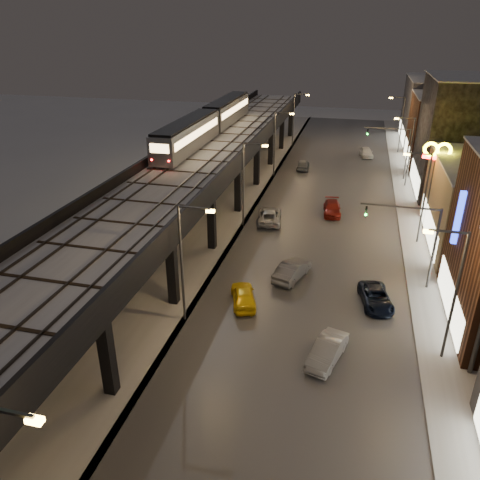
# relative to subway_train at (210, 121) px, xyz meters

# --- Properties ---
(ground) EXTENTS (220.00, 220.00, 0.00)m
(ground) POSITION_rel_subway_train_xyz_m (8.50, -44.54, -8.23)
(ground) COLOR silver
(road_surface) EXTENTS (17.00, 120.00, 0.06)m
(road_surface) POSITION_rel_subway_train_xyz_m (16.00, -9.54, -8.20)
(road_surface) COLOR #46474D
(road_surface) RESTS_ON ground
(sidewalk_right) EXTENTS (4.00, 120.00, 0.14)m
(sidewalk_right) POSITION_rel_subway_train_xyz_m (26.00, -9.54, -8.16)
(sidewalk_right) COLOR #9FA1A8
(sidewalk_right) RESTS_ON ground
(under_viaduct_pavement) EXTENTS (11.00, 120.00, 0.06)m
(under_viaduct_pavement) POSITION_rel_subway_train_xyz_m (2.50, -9.54, -8.20)
(under_viaduct_pavement) COLOR #9FA1A8
(under_viaduct_pavement) RESTS_ON ground
(elevated_viaduct) EXTENTS (9.00, 100.00, 6.30)m
(elevated_viaduct) POSITION_rel_subway_train_xyz_m (2.50, -12.69, -2.61)
(elevated_viaduct) COLOR black
(elevated_viaduct) RESTS_ON ground
(viaduct_trackbed) EXTENTS (8.40, 100.00, 0.32)m
(viaduct_trackbed) POSITION_rel_subway_train_xyz_m (2.49, -12.57, -1.84)
(viaduct_trackbed) COLOR #B2B7C1
(viaduct_trackbed) RESTS_ON elevated_viaduct
(viaduct_parapet_streetside) EXTENTS (0.30, 100.00, 1.10)m
(viaduct_parapet_streetside) POSITION_rel_subway_train_xyz_m (6.85, -12.54, -1.38)
(viaduct_parapet_streetside) COLOR black
(viaduct_parapet_streetside) RESTS_ON elevated_viaduct
(viaduct_parapet_far) EXTENTS (0.30, 100.00, 1.10)m
(viaduct_parapet_far) POSITION_rel_subway_train_xyz_m (-1.85, -12.54, -1.38)
(viaduct_parapet_far) COLOR black
(viaduct_parapet_far) RESTS_ON elevated_viaduct
(building_d) EXTENTS (12.20, 13.20, 14.16)m
(building_d) POSITION_rel_subway_train_xyz_m (32.49, 3.46, -1.15)
(building_d) COLOR black
(building_d) RESTS_ON ground
(building_e) EXTENTS (12.20, 12.20, 10.16)m
(building_e) POSITION_rel_subway_train_xyz_m (32.49, 17.46, -3.15)
(building_e) COLOR #512E1D
(building_e) RESTS_ON ground
(building_f) EXTENTS (12.20, 16.20, 11.16)m
(building_f) POSITION_rel_subway_train_xyz_m (32.49, 31.46, -2.65)
(building_f) COLOR #3C3C43
(building_f) RESTS_ON ground
(streetlight_left_1) EXTENTS (2.57, 0.28, 9.00)m
(streetlight_left_1) POSITION_rel_subway_train_xyz_m (8.07, -31.54, -2.99)
(streetlight_left_1) COLOR #38383A
(streetlight_left_1) RESTS_ON ground
(streetlight_right_1) EXTENTS (2.56, 0.28, 9.00)m
(streetlight_right_1) POSITION_rel_subway_train_xyz_m (25.23, -31.54, -2.99)
(streetlight_right_1) COLOR #38383A
(streetlight_right_1) RESTS_ON ground
(streetlight_left_2) EXTENTS (2.57, 0.28, 9.00)m
(streetlight_left_2) POSITION_rel_subway_train_xyz_m (8.07, -13.54, -2.99)
(streetlight_left_2) COLOR #38383A
(streetlight_left_2) RESTS_ON ground
(streetlight_right_2) EXTENTS (2.56, 0.28, 9.00)m
(streetlight_right_2) POSITION_rel_subway_train_xyz_m (25.23, -13.54, -2.99)
(streetlight_right_2) COLOR #38383A
(streetlight_right_2) RESTS_ON ground
(streetlight_left_3) EXTENTS (2.57, 0.28, 9.00)m
(streetlight_left_3) POSITION_rel_subway_train_xyz_m (8.07, 4.46, -2.99)
(streetlight_left_3) COLOR #38383A
(streetlight_left_3) RESTS_ON ground
(streetlight_right_3) EXTENTS (2.56, 0.28, 9.00)m
(streetlight_right_3) POSITION_rel_subway_train_xyz_m (25.23, 4.46, -2.99)
(streetlight_right_3) COLOR #38383A
(streetlight_right_3) RESTS_ON ground
(streetlight_left_4) EXTENTS (2.57, 0.28, 9.00)m
(streetlight_left_4) POSITION_rel_subway_train_xyz_m (8.07, 22.46, -2.99)
(streetlight_left_4) COLOR #38383A
(streetlight_left_4) RESTS_ON ground
(streetlight_right_4) EXTENTS (2.56, 0.28, 9.00)m
(streetlight_right_4) POSITION_rel_subway_train_xyz_m (25.23, 22.46, -2.99)
(streetlight_right_4) COLOR #38383A
(streetlight_right_4) RESTS_ON ground
(traffic_light_rig_a) EXTENTS (6.10, 0.34, 7.00)m
(traffic_light_rig_a) POSITION_rel_subway_train_xyz_m (24.34, -22.54, -3.73)
(traffic_light_rig_a) COLOR #38383A
(traffic_light_rig_a) RESTS_ON ground
(traffic_light_rig_b) EXTENTS (6.10, 0.34, 7.00)m
(traffic_light_rig_b) POSITION_rel_subway_train_xyz_m (24.34, 7.46, -3.73)
(traffic_light_rig_b) COLOR #38383A
(traffic_light_rig_b) RESTS_ON ground
(subway_train) EXTENTS (2.71, 32.85, 3.24)m
(subway_train) POSITION_rel_subway_train_xyz_m (0.00, 0.00, 0.00)
(subway_train) COLOR gray
(subway_train) RESTS_ON viaduct_trackbed
(car_taxi) EXTENTS (3.01, 4.60, 1.45)m
(car_taxi) POSITION_rel_subway_train_xyz_m (11.47, -28.47, -7.50)
(car_taxi) COLOR yellow
(car_taxi) RESTS_ON ground
(car_near_white) EXTENTS (2.93, 4.95, 1.54)m
(car_near_white) POSITION_rel_subway_train_xyz_m (14.54, -23.62, -7.46)
(car_near_white) COLOR #494C57
(car_near_white) RESTS_ON ground
(car_mid_silver) EXTENTS (3.15, 5.55, 1.46)m
(car_mid_silver) POSITION_rel_subway_train_xyz_m (10.35, -11.96, -7.50)
(car_mid_silver) COLOR #9A9DA3
(car_mid_silver) RESTS_ON ground
(car_far_white) EXTENTS (1.88, 4.30, 1.44)m
(car_far_white) POSITION_rel_subway_train_xyz_m (11.38, 8.87, -7.51)
(car_far_white) COLOR slate
(car_far_white) RESTS_ON ground
(car_onc_silver) EXTENTS (2.64, 4.58, 1.43)m
(car_onc_silver) POSITION_rel_subway_train_xyz_m (18.25, -33.62, -7.51)
(car_onc_silver) COLOR gray
(car_onc_silver) RESTS_ON ground
(car_onc_dark) EXTENTS (2.99, 4.91, 1.27)m
(car_onc_dark) POSITION_rel_subway_train_xyz_m (21.38, -26.15, -7.59)
(car_onc_dark) COLOR black
(car_onc_dark) RESTS_ON ground
(car_onc_white) EXTENTS (2.28, 4.74, 1.33)m
(car_onc_white) POSITION_rel_subway_train_xyz_m (16.78, -7.94, -7.56)
(car_onc_white) COLOR maroon
(car_onc_white) RESTS_ON ground
(car_onc_red) EXTENTS (2.58, 4.68, 1.51)m
(car_onc_red) POSITION_rel_subway_train_xyz_m (20.33, 18.40, -7.47)
(car_onc_red) COLOR white
(car_onc_red) RESTS_ON ground
(sign_mcdonalds) EXTENTS (2.73, 0.71, 9.19)m
(sign_mcdonalds) POSITION_rel_subway_train_xyz_m (26.50, -9.61, -0.88)
(sign_mcdonalds) COLOR #38383A
(sign_mcdonalds) RESTS_ON ground
(sign_carwash) EXTENTS (1.77, 0.35, 9.18)m
(sign_carwash) POSITION_rel_subway_train_xyz_m (27.00, -24.60, -1.70)
(sign_carwash) COLOR #38383A
(sign_carwash) RESTS_ON ground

